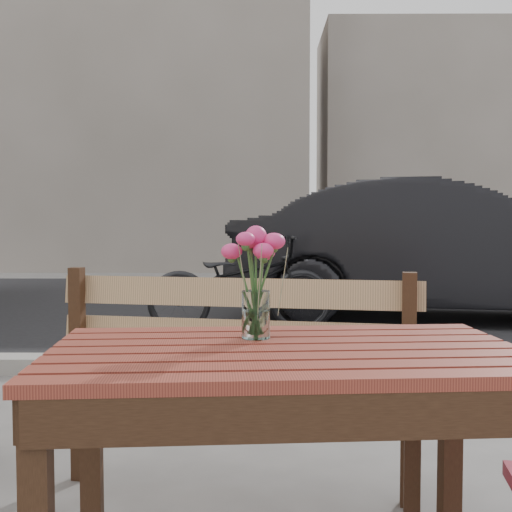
{
  "coord_description": "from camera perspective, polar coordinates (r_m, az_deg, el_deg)",
  "views": [
    {
      "loc": [
        -0.09,
        -1.76,
        1.12
      ],
      "look_at": [
        -0.1,
        0.15,
        1.02
      ],
      "focal_mm": 45.0,
      "sensor_mm": 36.0,
      "label": 1
    }
  ],
  "objects": [
    {
      "name": "main_table",
      "position": [
        1.79,
        2.69,
        -12.19
      ],
      "size": [
        1.33,
        0.84,
        0.79
      ],
      "rotation": [
        0.0,
        0.0,
        0.08
      ],
      "color": "maroon",
      "rests_on": "ground"
    },
    {
      "name": "backdrop_buildings",
      "position": [
        16.35,
        1.32,
        11.72
      ],
      "size": [
        15.5,
        4.0,
        8.0
      ],
      "color": "gray",
      "rests_on": "ground"
    },
    {
      "name": "parked_car",
      "position": [
        7.76,
        16.3,
        0.49
      ],
      "size": [
        5.09,
        2.55,
        1.6
      ],
      "primitive_type": "imported",
      "rotation": [
        0.0,
        0.0,
        1.39
      ],
      "color": "black",
      "rests_on": "ground"
    },
    {
      "name": "street",
      "position": [
        6.91,
        1.11,
        -6.11
      ],
      "size": [
        30.0,
        8.12,
        0.12
      ],
      "color": "black",
      "rests_on": "ground"
    },
    {
      "name": "bicycle",
      "position": [
        6.54,
        -1.37,
        -2.52
      ],
      "size": [
        1.96,
        0.89,
        0.99
      ],
      "primitive_type": "imported",
      "rotation": [
        0.0,
        0.0,
        1.7
      ],
      "color": "black",
      "rests_on": "ground"
    },
    {
      "name": "main_bench",
      "position": [
        2.6,
        -2.3,
        -9.14
      ],
      "size": [
        1.59,
        0.73,
        0.95
      ],
      "rotation": [
        0.0,
        0.0,
        -0.18
      ],
      "color": "#94714D",
      "rests_on": "ground"
    },
    {
      "name": "main_vase",
      "position": [
        1.87,
        -0.01,
        -1.12
      ],
      "size": [
        0.18,
        0.18,
        0.33
      ],
      "color": "white",
      "rests_on": "main_table"
    }
  ]
}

